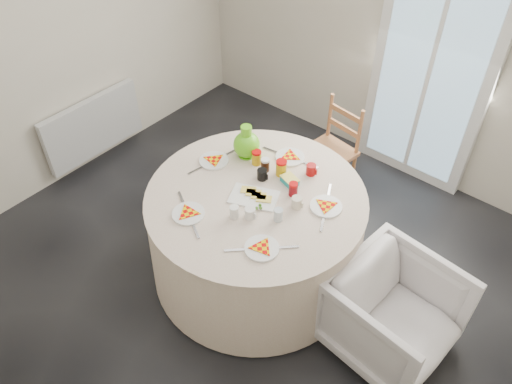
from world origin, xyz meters
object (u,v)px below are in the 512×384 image
Objects in this scene: green_pitcher at (247,144)px; table at (256,235)px; wooden_chair at (330,147)px; radiator at (93,127)px; armchair at (395,309)px.

table is at bearing -56.35° from green_pitcher.
green_pitcher reaches higher than table.
green_pitcher is at bearing -96.47° from wooden_chair.
radiator is 1.17× the size of wooden_chair.
table reaches higher than radiator.
radiator is 3.09m from armchair.
armchair is at bearing 0.14° from radiator.
armchair is at bearing -24.16° from green_pitcher.
table is at bearing -1.69° from radiator.
wooden_chair is 3.41× the size of green_pitcher.
wooden_chair reaches higher than radiator.
green_pitcher reaches higher than wooden_chair.
wooden_chair reaches higher than armchair.
table is 1.12m from wooden_chair.
table is 6.18× the size of green_pitcher.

